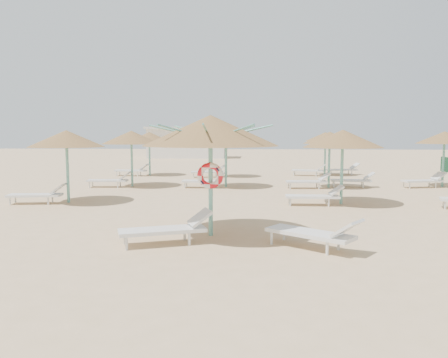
{
  "coord_description": "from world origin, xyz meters",
  "views": [
    {
      "loc": [
        1.26,
        -11.12,
        2.59
      ],
      "look_at": [
        0.36,
        1.12,
        1.3
      ],
      "focal_mm": 35.0,
      "sensor_mm": 36.0,
      "label": 1
    }
  ],
  "objects": [
    {
      "name": "lounger_main_a",
      "position": [
        -0.77,
        -1.22,
        0.37
      ],
      "size": [
        2.24,
        1.38,
        0.78
      ],
      "rotation": [
        0.0,
        0.0,
        0.37
      ],
      "color": "silver",
      "rests_on": "ground"
    },
    {
      "name": "lounger_main_b",
      "position": [
        2.59,
        -1.43,
        0.38
      ],
      "size": [
        2.12,
        1.8,
        0.79
      ],
      "rotation": [
        0.0,
        0.0,
        -0.64
      ],
      "color": "silver",
      "rests_on": "ground"
    },
    {
      "name": "service_hut",
      "position": [
        -6.0,
        35.0,
        1.64
      ],
      "size": [
        8.4,
        4.4,
        3.25
      ],
      "color": "silver",
      "rests_on": "ground"
    },
    {
      "name": "palapa_field",
      "position": [
        1.69,
        9.44,
        2.32
      ],
      "size": [
        19.44,
        14.22,
        2.72
      ],
      "color": "#65AF9F",
      "rests_on": "ground"
    },
    {
      "name": "main_palapa",
      "position": [
        0.12,
        -0.27,
        2.65
      ],
      "size": [
        3.39,
        3.39,
        3.04
      ],
      "color": "#65AF9F",
      "rests_on": "ground"
    },
    {
      "name": "ground",
      "position": [
        0.0,
        0.0,
        0.0
      ],
      "size": [
        120.0,
        120.0,
        0.0
      ],
      "primitive_type": "plane",
      "color": "tan",
      "rests_on": "ground"
    }
  ]
}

